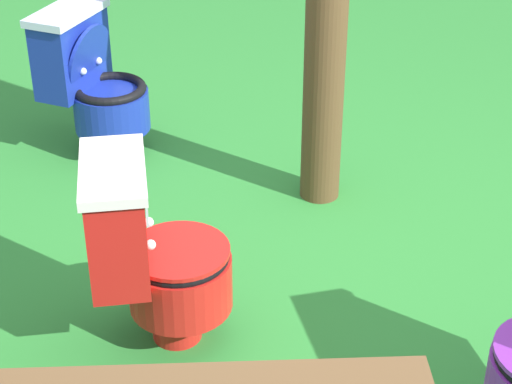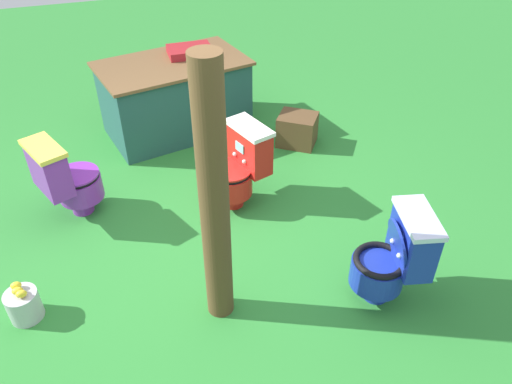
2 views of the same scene
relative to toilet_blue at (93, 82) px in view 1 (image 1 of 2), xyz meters
The scene contains 4 objects.
ground 1.56m from the toilet_blue, 142.74° to the left, with size 14.00×14.00×0.00m, color #2D8433.
toilet_blue is the anchor object (origin of this frame).
toilet_red 1.52m from the toilet_blue, 116.51° to the left, with size 0.59×0.54×0.73m.
wooden_post 1.30m from the toilet_blue, 167.78° to the left, with size 0.18×0.18×1.85m, color brown.
Camera 1 is at (-0.26, 2.86, 2.11)m, focal length 62.02 mm.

